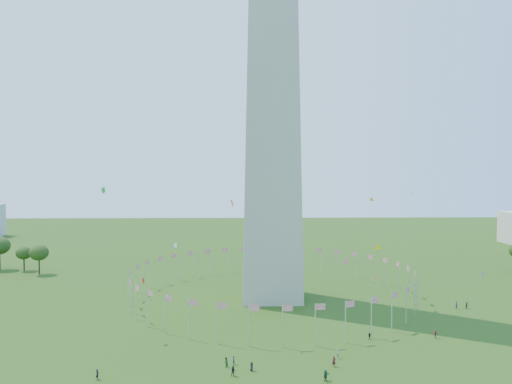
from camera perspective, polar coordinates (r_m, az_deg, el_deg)
The scene contains 5 objects.
ground at distance 99.55m, azimuth 3.51°, elevation -19.24°, with size 600.00×600.00×0.00m, color #22410F.
washington_monument at distance 150.24m, azimuth 1.84°, elevation 20.94°, with size 16.80×16.80×169.00m, color #B0AA9C, non-canonical shape.
flag_ring at distance 146.01m, azimuth 1.80°, elevation -10.35°, with size 80.24×80.24×9.00m.
crowd at distance 99.76m, azimuth 10.62°, elevation -18.68°, with size 86.75×67.77×1.98m.
kites_aloft at distance 119.38m, azimuth 5.78°, elevation -4.83°, with size 98.08×86.00×41.71m.
Camera 1 is at (-8.08, -92.19, 36.67)m, focal length 35.00 mm.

